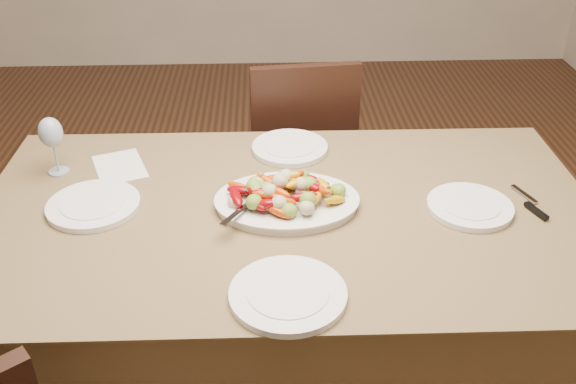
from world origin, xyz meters
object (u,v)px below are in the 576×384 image
(dining_table, at_px, (288,307))
(serving_platter, at_px, (287,203))
(plate_far, at_px, (290,148))
(wine_glass, at_px, (53,144))
(plate_right, at_px, (470,207))
(chair_far, at_px, (297,154))
(plate_left, at_px, (94,205))
(plate_near, at_px, (288,295))

(dining_table, xyz_separation_m, serving_platter, (-0.00, 0.02, 0.39))
(plate_far, xyz_separation_m, wine_glass, (-0.75, -0.12, 0.09))
(plate_right, relative_size, wine_glass, 1.22)
(serving_platter, xyz_separation_m, wine_glass, (-0.73, 0.23, 0.09))
(dining_table, height_order, chair_far, chair_far)
(chair_far, xyz_separation_m, plate_left, (-0.65, -0.83, 0.29))
(plate_left, relative_size, plate_near, 0.94)
(dining_table, bearing_deg, plate_left, 176.67)
(wine_glass, bearing_deg, dining_table, -18.97)
(chair_far, distance_m, plate_right, 1.04)
(chair_far, bearing_deg, wine_glass, 30.74)
(wine_glass, bearing_deg, plate_far, 9.09)
(dining_table, distance_m, plate_right, 0.66)
(dining_table, xyz_separation_m, plate_far, (0.02, 0.37, 0.39))
(plate_left, distance_m, plate_far, 0.69)
(wine_glass, bearing_deg, plate_right, -12.09)
(dining_table, relative_size, plate_right, 7.33)
(plate_near, relative_size, wine_glass, 1.41)
(chair_far, height_order, serving_platter, chair_far)
(chair_far, height_order, plate_near, chair_far)
(chair_far, relative_size, wine_glass, 4.64)
(chair_far, height_order, plate_far, chair_far)
(plate_left, distance_m, plate_near, 0.70)
(plate_left, xyz_separation_m, plate_right, (1.11, -0.05, 0.00))
(serving_platter, height_order, wine_glass, wine_glass)
(dining_table, relative_size, plate_left, 6.75)
(serving_platter, bearing_deg, plate_left, 178.51)
(dining_table, bearing_deg, wine_glass, 161.03)
(chair_far, xyz_separation_m, plate_near, (-0.09, -1.25, 0.29))
(chair_far, height_order, plate_left, chair_far)
(dining_table, relative_size, serving_platter, 4.42)
(plate_right, bearing_deg, wine_glass, 167.91)
(serving_platter, relative_size, plate_far, 1.60)
(plate_left, xyz_separation_m, wine_glass, (-0.16, 0.22, 0.09))
(chair_far, xyz_separation_m, plate_far, (-0.05, -0.49, 0.29))
(chair_far, distance_m, serving_platter, 0.90)
(chair_far, relative_size, plate_right, 3.79)
(plate_right, distance_m, plate_far, 0.65)
(chair_far, bearing_deg, plate_right, 111.11)
(plate_left, bearing_deg, serving_platter, -1.49)
(serving_platter, height_order, plate_right, serving_platter)
(plate_left, relative_size, plate_far, 1.05)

